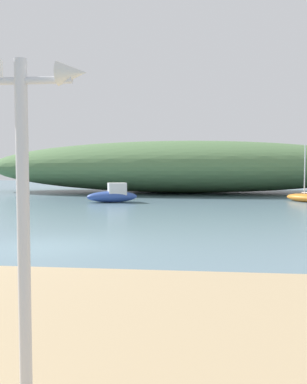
# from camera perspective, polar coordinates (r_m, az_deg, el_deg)

# --- Properties ---
(ground_plane) EXTENTS (120.00, 120.00, 0.00)m
(ground_plane) POSITION_cam_1_polar(r_m,az_deg,el_deg) (14.36, -13.71, -6.92)
(ground_plane) COLOR slate
(distant_hill) EXTENTS (38.18, 13.56, 4.90)m
(distant_hill) POSITION_cam_1_polar(r_m,az_deg,el_deg) (42.16, 3.87, 3.30)
(distant_hill) COLOR #517547
(distant_hill) RESTS_ON ground
(sailboat_inner_mooring) EXTENTS (2.67, 3.17, 4.01)m
(sailboat_inner_mooring) POSITION_cam_1_polar(r_m,az_deg,el_deg) (32.77, 18.97, -0.67)
(sailboat_inner_mooring) COLOR orange
(sailboat_inner_mooring) RESTS_ON ground
(motorboat_off_point) EXTENTS (3.74, 2.39, 1.35)m
(motorboat_off_point) POSITION_cam_1_polar(r_m,az_deg,el_deg) (30.74, -5.24, -0.37)
(motorboat_off_point) COLOR #2D4C9E
(motorboat_off_point) RESTS_ON ground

